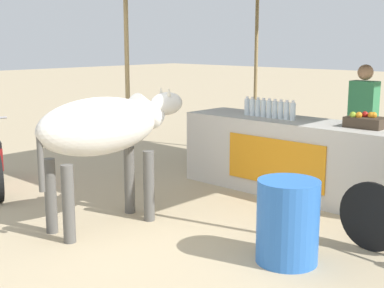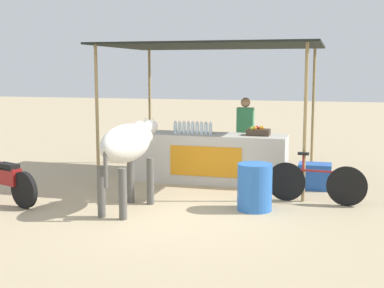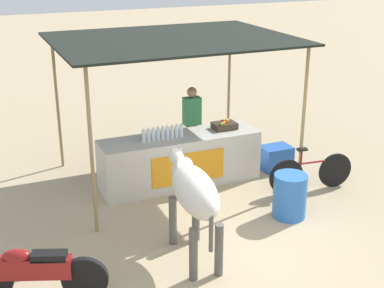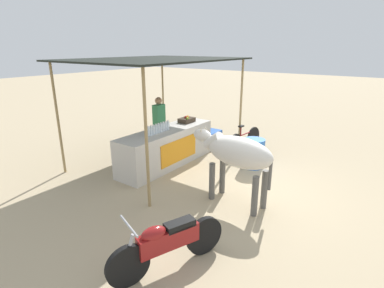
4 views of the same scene
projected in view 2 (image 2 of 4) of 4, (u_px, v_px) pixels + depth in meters
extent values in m
plane|color=tan|center=(179.00, 209.00, 8.57)|extent=(60.00, 60.00, 0.00)
cube|color=beige|center=(210.00, 158.00, 10.60)|extent=(3.00, 0.80, 0.96)
cube|color=orange|center=(205.00, 161.00, 10.21)|extent=(1.40, 0.02, 0.58)
cube|color=black|center=(214.00, 46.00, 10.58)|extent=(4.20, 3.20, 0.04)
cylinder|color=#997F51|center=(97.00, 117.00, 9.89)|extent=(0.06, 0.06, 2.69)
cylinder|color=#997F51|center=(305.00, 123.00, 8.90)|extent=(0.06, 0.06, 2.69)
cylinder|color=#997F51|center=(150.00, 107.00, 12.64)|extent=(0.06, 0.06, 2.69)
cylinder|color=#997F51|center=(313.00, 110.00, 11.65)|extent=(0.06, 0.06, 2.69)
cylinder|color=silver|center=(175.00, 128.00, 10.66)|extent=(0.07, 0.07, 0.22)
cylinder|color=white|center=(175.00, 122.00, 10.64)|extent=(0.04, 0.04, 0.03)
cylinder|color=silver|center=(180.00, 128.00, 10.64)|extent=(0.07, 0.07, 0.22)
cylinder|color=white|center=(180.00, 122.00, 10.62)|extent=(0.04, 0.04, 0.03)
cylinder|color=silver|center=(184.00, 128.00, 10.61)|extent=(0.07, 0.07, 0.22)
cylinder|color=white|center=(184.00, 122.00, 10.60)|extent=(0.04, 0.04, 0.03)
cylinder|color=silver|center=(188.00, 128.00, 10.59)|extent=(0.07, 0.07, 0.22)
cylinder|color=white|center=(188.00, 122.00, 10.57)|extent=(0.04, 0.04, 0.03)
cylinder|color=silver|center=(193.00, 128.00, 10.57)|extent=(0.07, 0.07, 0.22)
cylinder|color=white|center=(193.00, 122.00, 10.55)|extent=(0.04, 0.04, 0.03)
cylinder|color=silver|center=(197.00, 128.00, 10.54)|extent=(0.07, 0.07, 0.22)
cylinder|color=white|center=(197.00, 122.00, 10.52)|extent=(0.04, 0.04, 0.03)
cylinder|color=silver|center=(202.00, 129.00, 10.52)|extent=(0.07, 0.07, 0.22)
cylinder|color=white|center=(202.00, 122.00, 10.50)|extent=(0.04, 0.04, 0.03)
cylinder|color=silver|center=(206.00, 129.00, 10.50)|extent=(0.07, 0.07, 0.22)
cylinder|color=white|center=(206.00, 122.00, 10.48)|extent=(0.04, 0.04, 0.03)
cylinder|color=silver|center=(210.00, 129.00, 10.47)|extent=(0.07, 0.07, 0.22)
cylinder|color=white|center=(210.00, 122.00, 10.45)|extent=(0.04, 0.04, 0.03)
cube|color=#3F3326|center=(258.00, 132.00, 10.33)|extent=(0.44, 0.32, 0.12)
sphere|color=orange|center=(261.00, 128.00, 10.32)|extent=(0.08, 0.08, 0.08)
sphere|color=orange|center=(262.00, 128.00, 10.32)|extent=(0.08, 0.08, 0.08)
sphere|color=orange|center=(255.00, 128.00, 10.25)|extent=(0.08, 0.08, 0.08)
sphere|color=#8CB22D|center=(252.00, 128.00, 10.25)|extent=(0.08, 0.08, 0.08)
sphere|color=#B21E19|center=(257.00, 128.00, 10.34)|extent=(0.08, 0.08, 0.08)
cylinder|color=#383842|center=(245.00, 155.00, 11.18)|extent=(0.22, 0.22, 0.88)
cube|color=#337F4C|center=(245.00, 121.00, 11.08)|extent=(0.34, 0.20, 0.56)
sphere|color=#A87A56|center=(246.00, 102.00, 11.02)|extent=(0.20, 0.20, 0.20)
cube|color=blue|center=(315.00, 176.00, 10.01)|extent=(0.60, 0.44, 0.48)
cylinder|color=blue|center=(255.00, 187.00, 8.48)|extent=(0.55, 0.55, 0.75)
ellipsoid|color=silver|center=(126.00, 143.00, 8.36)|extent=(0.64, 1.44, 0.60)
cylinder|color=#575551|center=(131.00, 180.00, 8.98)|extent=(0.12, 0.12, 0.78)
cylinder|color=#575551|center=(150.00, 181.00, 8.85)|extent=(0.12, 0.12, 0.78)
cylinder|color=#575551|center=(101.00, 192.00, 8.07)|extent=(0.12, 0.12, 0.78)
cylinder|color=#575551|center=(123.00, 194.00, 7.94)|extent=(0.12, 0.12, 0.78)
cylinder|color=silver|center=(143.00, 132.00, 8.90)|extent=(0.28, 0.47, 0.41)
ellipsoid|color=silver|center=(150.00, 127.00, 9.17)|extent=(0.26, 0.46, 0.26)
cone|color=beige|center=(146.00, 119.00, 9.16)|extent=(0.05, 0.05, 0.10)
cone|color=beige|center=(153.00, 119.00, 9.11)|extent=(0.05, 0.05, 0.10)
cylinder|color=#575551|center=(105.00, 168.00, 7.78)|extent=(0.06, 0.06, 0.60)
cylinder|color=black|center=(24.00, 190.00, 8.61)|extent=(0.59, 0.29, 0.60)
cube|color=maroon|center=(2.00, 175.00, 8.94)|extent=(0.90, 0.50, 0.28)
cube|color=black|center=(7.00, 166.00, 8.81)|extent=(0.48, 0.33, 0.10)
cylinder|color=black|center=(347.00, 186.00, 8.74)|extent=(0.66, 0.11, 0.66)
cylinder|color=black|center=(286.00, 182.00, 9.10)|extent=(0.66, 0.11, 0.66)
cylinder|color=maroon|center=(316.00, 171.00, 8.89)|extent=(0.85, 0.12, 0.04)
cylinder|color=maroon|center=(303.00, 163.00, 8.95)|extent=(0.03, 0.03, 0.28)
cube|color=black|center=(303.00, 154.00, 8.93)|extent=(0.19, 0.12, 0.04)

